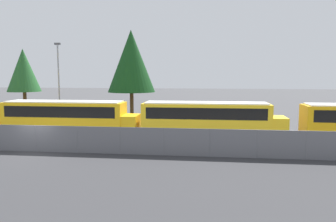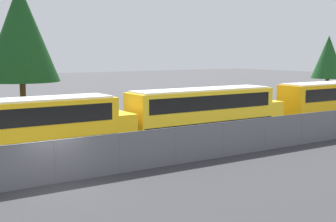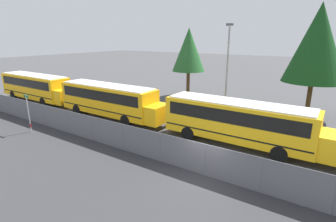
{
  "view_description": "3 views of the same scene",
  "coord_description": "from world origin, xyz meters",
  "px_view_note": "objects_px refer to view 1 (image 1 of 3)",
  "views": [
    {
      "loc": [
        12.21,
        -21.85,
        5.63
      ],
      "look_at": [
        8.87,
        6.03,
        2.39
      ],
      "focal_mm": 35.0,
      "sensor_mm": 36.0,
      "label": 1
    },
    {
      "loc": [
        -6.69,
        -19.04,
        5.67
      ],
      "look_at": [
        8.65,
        4.33,
        2.1
      ],
      "focal_mm": 50.0,
      "sensor_mm": 36.0,
      "label": 2
    },
    {
      "loc": [
        5.69,
        -12.3,
        7.66
      ],
      "look_at": [
        -5.49,
        4.47,
        1.89
      ],
      "focal_mm": 28.0,
      "sensor_mm": 36.0,
      "label": 3
    }
  ],
  "objects_px": {
    "school_bus_2": "(68,116)",
    "tree_0": "(23,70)",
    "tree_2": "(131,61)",
    "light_pole": "(59,82)",
    "school_bus_3": "(209,118)"
  },
  "relations": [
    {
      "from": "school_bus_2",
      "to": "tree_0",
      "type": "relative_size",
      "value": 1.36
    },
    {
      "from": "tree_2",
      "to": "school_bus_2",
      "type": "bearing_deg",
      "value": -106.46
    },
    {
      "from": "light_pole",
      "to": "tree_0",
      "type": "distance_m",
      "value": 10.38
    },
    {
      "from": "school_bus_3",
      "to": "light_pole",
      "type": "distance_m",
      "value": 16.66
    },
    {
      "from": "school_bus_2",
      "to": "light_pole",
      "type": "relative_size",
      "value": 1.36
    },
    {
      "from": "school_bus_3",
      "to": "tree_0",
      "type": "distance_m",
      "value": 26.59
    },
    {
      "from": "light_pole",
      "to": "tree_2",
      "type": "relative_size",
      "value": 0.82
    },
    {
      "from": "school_bus_3",
      "to": "tree_2",
      "type": "bearing_deg",
      "value": 130.51
    },
    {
      "from": "school_bus_3",
      "to": "tree_0",
      "type": "xyz_separation_m",
      "value": [
        -23.36,
        12.03,
        4.06
      ]
    },
    {
      "from": "tree_0",
      "to": "tree_2",
      "type": "relative_size",
      "value": 0.82
    },
    {
      "from": "tree_2",
      "to": "school_bus_3",
      "type": "bearing_deg",
      "value": -49.49
    },
    {
      "from": "light_pole",
      "to": "tree_0",
      "type": "height_order",
      "value": "light_pole"
    },
    {
      "from": "light_pole",
      "to": "school_bus_2",
      "type": "bearing_deg",
      "value": -59.23
    },
    {
      "from": "school_bus_3",
      "to": "light_pole",
      "type": "relative_size",
      "value": 1.36
    },
    {
      "from": "light_pole",
      "to": "tree_2",
      "type": "bearing_deg",
      "value": 38.9
    }
  ]
}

